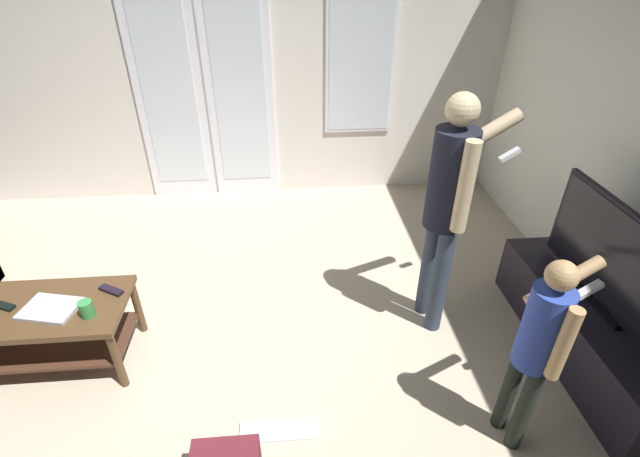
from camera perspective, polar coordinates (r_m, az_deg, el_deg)
ground_plane at (r=3.24m, az=-14.61°, el=-15.16°), size 5.80×4.83×0.02m
wall_back_with_doors at (r=4.69m, az=-12.65°, el=19.58°), size 5.80×0.09×2.78m
coffee_table at (r=3.34m, az=-31.96°, el=-10.09°), size 1.07×0.54×0.47m
tv_stand at (r=3.46m, az=30.93°, el=-11.06°), size 0.49×1.55×0.42m
flat_screen_tv at (r=3.15m, az=33.60°, el=-3.64°), size 0.08×1.23×0.66m
person_adult at (r=2.90m, az=16.15°, el=3.67°), size 0.67×0.51×1.66m
person_child at (r=2.45m, az=26.15°, el=-12.84°), size 0.50×0.39×1.20m
loose_keyboard at (r=2.78m, az=-5.26°, el=-24.23°), size 0.44×0.13×0.02m
laptop_closed at (r=3.18m, az=-31.12°, el=-8.72°), size 0.36×0.30×0.02m
cup_near_edge at (r=3.00m, az=-27.58°, el=-9.07°), size 0.08×0.08×0.10m
tv_remote_black at (r=3.37m, az=-35.45°, el=-7.99°), size 0.18×0.11×0.02m
dvd_remote_slim at (r=3.15m, az=-25.06°, el=-7.13°), size 0.17×0.13×0.02m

